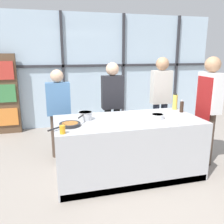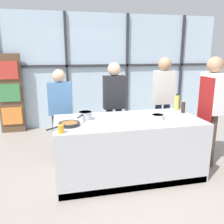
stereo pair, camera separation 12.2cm
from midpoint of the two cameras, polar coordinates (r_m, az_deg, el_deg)
The scene contains 15 objects.
ground_plane at distance 3.89m, azimuth 2.77°, elevation -14.42°, with size 18.00×18.00×0.00m, color gray.
back_window_wall at distance 6.13m, azimuth -4.96°, elevation 9.82°, with size 6.40×0.10×2.80m.
bookshelf at distance 6.01m, azimuth -24.67°, elevation 3.87°, with size 0.54×0.19×1.84m.
demo_island at distance 3.70m, azimuth 2.83°, elevation -8.38°, with size 2.18×1.04×0.89m.
chef at distance 4.20m, azimuth 21.43°, elevation 1.82°, with size 0.25×0.43×1.80m.
spectator_far_left at distance 4.29m, azimuth -13.49°, elevation 0.81°, with size 0.41×0.22×1.58m.
spectator_center_left at distance 4.40m, azimuth -0.70°, elevation 2.62°, with size 0.39×0.24×1.69m.
spectator_center_right at distance 4.72m, azimuth 10.95°, elevation 3.92°, with size 0.39×0.25×1.78m.
frying_pan at distance 3.27m, azimuth -11.22°, elevation -2.97°, with size 0.44×0.39×0.04m.
saucepan at distance 3.52m, azimuth -7.41°, elevation -0.89°, with size 0.24×0.33×0.12m.
white_plate at distance 3.44m, azimuth 12.88°, elevation -2.49°, with size 0.24×0.24×0.01m, color white.
mixing_bowl at distance 3.64m, azimuth 9.95°, elevation -0.98°, with size 0.21×0.21×0.06m.
oil_bottle at distance 4.26m, azimuth 14.14°, elevation 2.36°, with size 0.08×0.08×0.28m.
pepper_grinder at distance 4.09m, azimuth 15.60°, elevation 1.28°, with size 0.06×0.06×0.21m.
juice_glass_near at distance 2.98m, azimuth -12.98°, elevation -4.16°, with size 0.07×0.07×0.10m, color orange.
Camera 1 is at (-1.10, -3.24, 1.86)m, focal length 38.00 mm.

